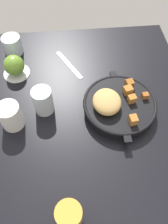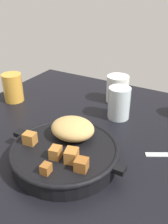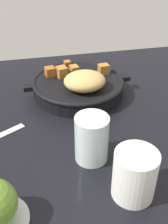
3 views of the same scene
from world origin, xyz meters
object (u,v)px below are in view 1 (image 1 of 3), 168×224
cast_iron_skillet (118,105)px  white_creamer_pitcher (11,116)px  water_glass_short (13,45)px  water_glass_tall (43,101)px  juice_glass_amber (69,216)px  butter_knife (69,64)px  red_apple (14,65)px

cast_iron_skillet → white_creamer_pitcher: 36.33cm
water_glass_short → water_glass_tall: water_glass_tall is taller
juice_glass_amber → water_glass_tall: (36.87, 6.99, 0.07)cm
butter_knife → white_creamer_pitcher: size_ratio=1.96×
water_glass_tall → white_creamer_pitcher: bearing=115.3°
red_apple → white_creamer_pitcher: white_creamer_pitcher is taller
red_apple → water_glass_tall: bearing=-148.5°
butter_knife → white_creamer_pitcher: 33.58cm
white_creamer_pitcher → water_glass_tall: water_glass_tall is taller
cast_iron_skillet → juice_glass_amber: bearing=151.4°
water_glass_tall → water_glass_short: bearing=22.9°
cast_iron_skillet → white_creamer_pitcher: white_creamer_pitcher is taller
juice_glass_amber → water_glass_tall: water_glass_tall is taller
cast_iron_skillet → water_glass_short: bearing=48.9°
juice_glass_amber → white_creamer_pitcher: bearing=28.8°
red_apple → water_glass_short: 13.02cm
butter_knife → water_glass_tall: size_ratio=1.84×
water_glass_short → water_glass_tall: (-31.35, -13.21, 1.28)cm
cast_iron_skillet → water_glass_short: (33.97, 38.90, 0.68)cm
red_apple → water_glass_tall: water_glass_tall is taller
water_glass_tall → juice_glass_amber: bearing=-169.3°
white_creamer_pitcher → water_glass_tall: bearing=-64.7°
red_apple → white_creamer_pitcher: size_ratio=0.84×
white_creamer_pitcher → juice_glass_amber: 36.39cm
cast_iron_skillet → red_apple: size_ratio=3.79×
red_apple → water_glass_tall: (-18.49, -11.34, 0.45)cm
butter_knife → water_glass_short: (9.95, 22.98, 3.52)cm
juice_glass_amber → water_glass_tall: bearing=10.7°
butter_knife → water_glass_tall: bearing=126.4°
butter_knife → cast_iron_skillet: bearing=-175.5°
red_apple → butter_knife: size_ratio=0.43×
juice_glass_amber → water_glass_tall: 37.53cm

